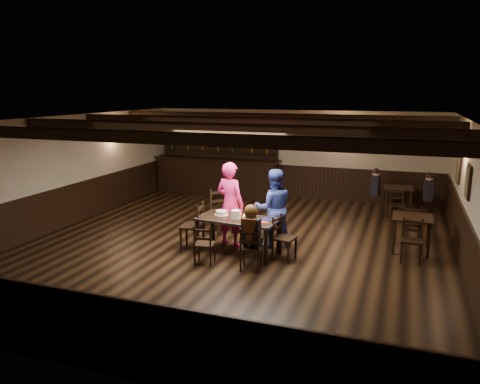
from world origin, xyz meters
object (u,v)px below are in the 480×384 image
(chair_near_right, at_px, (250,246))
(bar_counter, at_px, (217,171))
(cake, at_px, (222,213))
(chair_near_left, at_px, (204,242))
(woman_pink, at_px, (230,204))
(dining_table, at_px, (238,222))
(man_blue, at_px, (273,208))

(chair_near_right, bearing_deg, bar_counter, 117.55)
(bar_counter, bearing_deg, cake, -66.63)
(chair_near_left, relative_size, chair_near_right, 0.95)
(woman_pink, bearing_deg, chair_near_left, 103.19)
(dining_table, relative_size, woman_pink, 0.93)
(dining_table, xyz_separation_m, chair_near_right, (0.54, -0.80, -0.19))
(chair_near_right, distance_m, cake, 1.37)
(woman_pink, xyz_separation_m, bar_counter, (-2.28, 4.79, -0.19))
(dining_table, relative_size, bar_counter, 0.41)
(bar_counter, bearing_deg, man_blue, -55.18)
(dining_table, distance_m, chair_near_right, 0.98)
(dining_table, xyz_separation_m, woman_pink, (-0.34, 0.46, 0.24))
(dining_table, distance_m, woman_pink, 0.62)
(chair_near_left, relative_size, bar_counter, 0.19)
(chair_near_right, xyz_separation_m, cake, (-0.95, 0.94, 0.31))
(woman_pink, relative_size, cake, 6.25)
(chair_near_left, xyz_separation_m, man_blue, (0.95, 1.51, 0.38))
(woman_pink, height_order, man_blue, woman_pink)
(chair_near_right, height_order, bar_counter, bar_counter)
(chair_near_right, xyz_separation_m, bar_counter, (-3.16, 6.05, 0.24))
(dining_table, distance_m, bar_counter, 5.86)
(chair_near_left, xyz_separation_m, bar_counter, (-2.22, 6.07, 0.27))
(chair_near_right, height_order, woman_pink, woman_pink)
(man_blue, xyz_separation_m, bar_counter, (-3.17, 4.56, -0.12))
(woman_pink, bearing_deg, man_blue, -150.21)
(chair_near_right, relative_size, woman_pink, 0.45)
(man_blue, xyz_separation_m, cake, (-0.96, -0.55, -0.05))
(chair_near_left, height_order, man_blue, man_blue)
(chair_near_left, xyz_separation_m, woman_pink, (0.06, 1.28, 0.45))
(man_blue, distance_m, cake, 1.11)
(chair_near_right, distance_m, bar_counter, 6.83)
(bar_counter, bearing_deg, woman_pink, -64.53)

